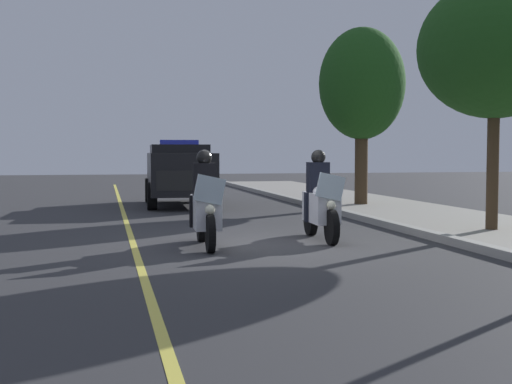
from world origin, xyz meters
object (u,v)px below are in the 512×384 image
object	(u,v)px
police_motorcycle_lead_right	(321,203)
tree_mid_block	(495,49)
police_motorcycle_lead_left	(206,207)
police_suv	(180,171)
tree_far_back	(362,85)

from	to	relation	value
police_motorcycle_lead_right	tree_mid_block	size ratio (longest dim) A/B	0.42
police_motorcycle_lead_left	police_suv	bearing A→B (deg)	176.65
police_motorcycle_lead_left	tree_mid_block	world-z (taller)	tree_mid_block
police_motorcycle_lead_left	tree_mid_block	xyz separation A→B (m)	(-0.61, 5.97, 3.04)
police_suv	tree_far_back	world-z (taller)	tree_far_back
tree_mid_block	tree_far_back	world-z (taller)	tree_far_back
police_motorcycle_lead_left	tree_far_back	xyz separation A→B (m)	(-7.68, 5.86, 2.99)
police_motorcycle_lead_left	police_motorcycle_lead_right	xyz separation A→B (m)	(-0.48, 2.28, 0.00)
police_motorcycle_lead_right	tree_far_back	distance (m)	8.58
police_suv	police_motorcycle_lead_right	bearing A→B (deg)	10.77
tree_mid_block	police_motorcycle_lead_left	bearing A→B (deg)	-84.18
police_suv	tree_mid_block	size ratio (longest dim) A/B	0.98
police_motorcycle_lead_left	tree_mid_block	distance (m)	6.73
police_motorcycle_lead_right	tree_far_back	bearing A→B (deg)	153.53
police_motorcycle_lead_right	tree_mid_block	xyz separation A→B (m)	(-0.13, 3.69, 3.04)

